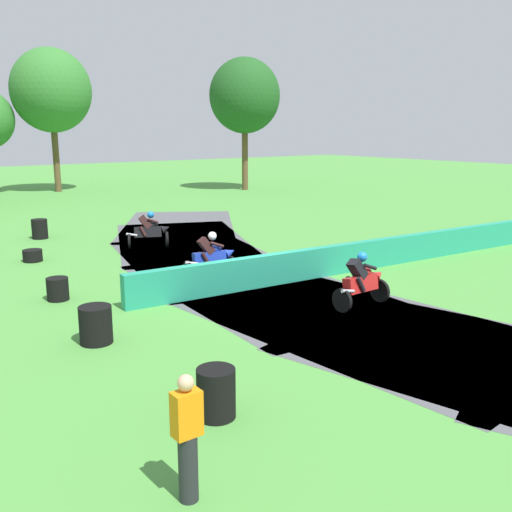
{
  "coord_description": "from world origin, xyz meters",
  "views": [
    {
      "loc": [
        -9.34,
        -12.62,
        4.41
      ],
      "look_at": [
        0.06,
        0.04,
        0.9
      ],
      "focal_mm": 40.31,
      "sensor_mm": 36.0,
      "label": 1
    }
  ],
  "objects_px": {
    "motorcycle_chase_blue": "(212,256)",
    "tire_stack_mid_b": "(58,289)",
    "tire_stack_far": "(96,325)",
    "tire_stack_mid_a": "(33,256)",
    "track_marshal": "(187,438)",
    "motorcycle_lead_black": "(150,230)",
    "tire_stack_extra_a": "(216,393)",
    "motorcycle_trailing_red": "(362,281)",
    "tire_stack_near": "(40,229)"
  },
  "relations": [
    {
      "from": "motorcycle_chase_blue",
      "to": "tire_stack_mid_b",
      "type": "distance_m",
      "value": 4.54
    },
    {
      "from": "motorcycle_chase_blue",
      "to": "tire_stack_far",
      "type": "distance_m",
      "value": 5.81
    },
    {
      "from": "tire_stack_mid_a",
      "to": "track_marshal",
      "type": "height_order",
      "value": "track_marshal"
    },
    {
      "from": "motorcycle_lead_black",
      "to": "tire_stack_mid_a",
      "type": "relative_size",
      "value": 2.69
    },
    {
      "from": "motorcycle_chase_blue",
      "to": "track_marshal",
      "type": "relative_size",
      "value": 1.05
    },
    {
      "from": "tire_stack_extra_a",
      "to": "motorcycle_lead_black",
      "type": "bearing_deg",
      "value": 67.89
    },
    {
      "from": "motorcycle_trailing_red",
      "to": "tire_stack_near",
      "type": "xyz_separation_m",
      "value": [
        -3.82,
        14.17,
        -0.26
      ]
    },
    {
      "from": "tire_stack_mid_b",
      "to": "motorcycle_lead_black",
      "type": "bearing_deg",
      "value": 43.63
    },
    {
      "from": "motorcycle_lead_black",
      "to": "motorcycle_chase_blue",
      "type": "height_order",
      "value": "motorcycle_chase_blue"
    },
    {
      "from": "tire_stack_near",
      "to": "tire_stack_far",
      "type": "relative_size",
      "value": 1.0
    },
    {
      "from": "tire_stack_mid_a",
      "to": "tire_stack_mid_b",
      "type": "bearing_deg",
      "value": -98.75
    },
    {
      "from": "motorcycle_trailing_red",
      "to": "tire_stack_mid_b",
      "type": "xyz_separation_m",
      "value": [
        -6.03,
        5.1,
        -0.36
      ]
    },
    {
      "from": "tire_stack_far",
      "to": "tire_stack_near",
      "type": "bearing_deg",
      "value": 78.5
    },
    {
      "from": "tire_stack_near",
      "to": "track_marshal",
      "type": "distance_m",
      "value": 18.73
    },
    {
      "from": "motorcycle_chase_blue",
      "to": "tire_stack_mid_b",
      "type": "bearing_deg",
      "value": 174.8
    },
    {
      "from": "motorcycle_chase_blue",
      "to": "tire_stack_near",
      "type": "bearing_deg",
      "value": 103.57
    },
    {
      "from": "tire_stack_mid_a",
      "to": "tire_stack_far",
      "type": "xyz_separation_m",
      "value": [
        -1.13,
        -8.6,
        0.2
      ]
    },
    {
      "from": "tire_stack_mid_a",
      "to": "tire_stack_extra_a",
      "type": "height_order",
      "value": "tire_stack_extra_a"
    },
    {
      "from": "motorcycle_lead_black",
      "to": "track_marshal",
      "type": "height_order",
      "value": "track_marshal"
    },
    {
      "from": "motorcycle_lead_black",
      "to": "tire_stack_mid_b",
      "type": "bearing_deg",
      "value": -136.37
    },
    {
      "from": "motorcycle_chase_blue",
      "to": "motorcycle_trailing_red",
      "type": "bearing_deg",
      "value": -71.95
    },
    {
      "from": "motorcycle_lead_black",
      "to": "tire_stack_extra_a",
      "type": "xyz_separation_m",
      "value": [
        -5.11,
        -12.57,
        -0.24
      ]
    },
    {
      "from": "motorcycle_trailing_red",
      "to": "tire_stack_far",
      "type": "relative_size",
      "value": 2.1
    },
    {
      "from": "motorcycle_lead_black",
      "to": "tire_stack_extra_a",
      "type": "bearing_deg",
      "value": -112.11
    },
    {
      "from": "tire_stack_mid_a",
      "to": "motorcycle_chase_blue",
      "type": "bearing_deg",
      "value": -55.48
    },
    {
      "from": "tire_stack_near",
      "to": "motorcycle_chase_blue",
      "type": "bearing_deg",
      "value": -76.43
    },
    {
      "from": "motorcycle_trailing_red",
      "to": "tire_stack_far",
      "type": "height_order",
      "value": "motorcycle_trailing_red"
    },
    {
      "from": "motorcycle_lead_black",
      "to": "tire_stack_mid_b",
      "type": "distance_m",
      "value": 6.98
    },
    {
      "from": "tire_stack_mid_b",
      "to": "tire_stack_near",
      "type": "bearing_deg",
      "value": 76.28
    },
    {
      "from": "tire_stack_mid_a",
      "to": "tire_stack_mid_b",
      "type": "relative_size",
      "value": 1.07
    },
    {
      "from": "motorcycle_chase_blue",
      "to": "tire_stack_mid_b",
      "type": "xyz_separation_m",
      "value": [
        -4.51,
        0.41,
        -0.36
      ]
    },
    {
      "from": "tire_stack_mid_b",
      "to": "tire_stack_far",
      "type": "relative_size",
      "value": 0.75
    },
    {
      "from": "tire_stack_extra_a",
      "to": "track_marshal",
      "type": "distance_m",
      "value": 2.1
    },
    {
      "from": "motorcycle_chase_blue",
      "to": "tire_stack_near",
      "type": "xyz_separation_m",
      "value": [
        -2.29,
        9.48,
        -0.26
      ]
    },
    {
      "from": "tire_stack_far",
      "to": "motorcycle_lead_black",
      "type": "bearing_deg",
      "value": 57.2
    },
    {
      "from": "tire_stack_mid_a",
      "to": "tire_stack_extra_a",
      "type": "xyz_separation_m",
      "value": [
        -0.83,
        -12.77,
        0.2
      ]
    },
    {
      "from": "tire_stack_far",
      "to": "track_marshal",
      "type": "bearing_deg",
      "value": -100.7
    },
    {
      "from": "motorcycle_trailing_red",
      "to": "tire_stack_mid_a",
      "type": "relative_size",
      "value": 2.62
    },
    {
      "from": "tire_stack_far",
      "to": "track_marshal",
      "type": "relative_size",
      "value": 0.49
    },
    {
      "from": "motorcycle_lead_black",
      "to": "tire_stack_near",
      "type": "distance_m",
      "value": 5.12
    },
    {
      "from": "motorcycle_trailing_red",
      "to": "motorcycle_chase_blue",
      "type": "bearing_deg",
      "value": 108.05
    },
    {
      "from": "motorcycle_trailing_red",
      "to": "tire_stack_mid_a",
      "type": "bearing_deg",
      "value": 117.48
    },
    {
      "from": "motorcycle_chase_blue",
      "to": "motorcycle_trailing_red",
      "type": "xyz_separation_m",
      "value": [
        1.53,
        -4.69,
        -0.0
      ]
    },
    {
      "from": "tire_stack_near",
      "to": "tire_stack_mid_b",
      "type": "distance_m",
      "value": 9.34
    },
    {
      "from": "tire_stack_near",
      "to": "track_marshal",
      "type": "bearing_deg",
      "value": -101.25
    },
    {
      "from": "tire_stack_far",
      "to": "tire_stack_extra_a",
      "type": "height_order",
      "value": "same"
    },
    {
      "from": "motorcycle_chase_blue",
      "to": "tire_stack_mid_a",
      "type": "bearing_deg",
      "value": 124.52
    },
    {
      "from": "motorcycle_chase_blue",
      "to": "tire_stack_far",
      "type": "bearing_deg",
      "value": -146.93
    },
    {
      "from": "motorcycle_lead_black",
      "to": "tire_stack_mid_b",
      "type": "relative_size",
      "value": 2.88
    },
    {
      "from": "tire_stack_far",
      "to": "motorcycle_trailing_red",
      "type": "bearing_deg",
      "value": -13.38
    }
  ]
}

